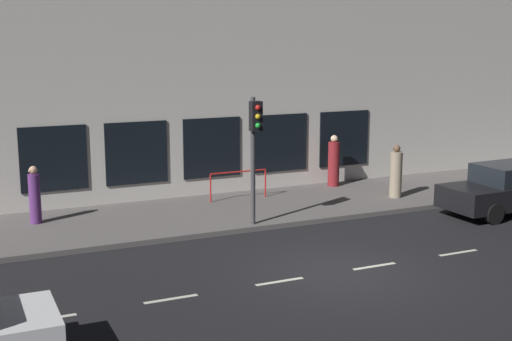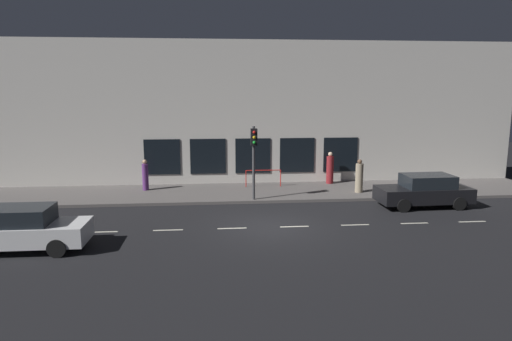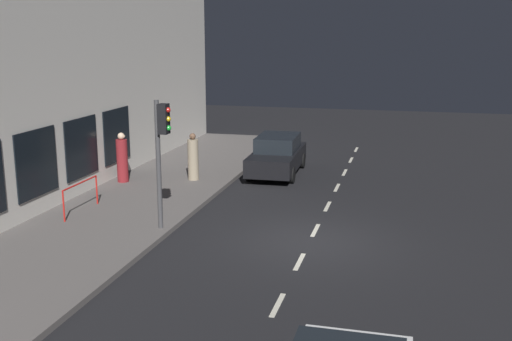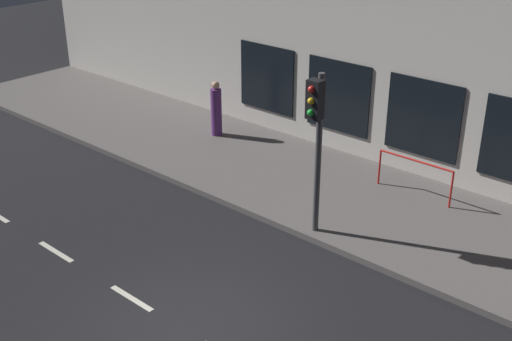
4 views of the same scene
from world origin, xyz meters
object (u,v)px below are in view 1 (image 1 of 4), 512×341
object	(u,v)px
pedestrian_0	(396,173)
pedestrian_2	(35,197)
parked_car_0	(509,189)
pedestrian_1	(334,163)
traffic_light	(255,138)

from	to	relation	value
pedestrian_0	pedestrian_2	bearing A→B (deg)	89.93
parked_car_0	pedestrian_2	xyz separation A→B (m)	(4.38, 13.95, 0.16)
pedestrian_2	pedestrian_0	bearing A→B (deg)	-123.10
parked_car_0	pedestrian_1	bearing A→B (deg)	30.61
pedestrian_1	pedestrian_2	bearing A→B (deg)	4.41
parked_car_0	pedestrian_0	size ratio (longest dim) A/B	2.50
pedestrian_1	traffic_light	bearing A→B (deg)	37.06
parked_car_0	pedestrian_2	size ratio (longest dim) A/B	2.64
pedestrian_1	pedestrian_2	size ratio (longest dim) A/B	1.10
traffic_light	pedestrian_2	bearing A→B (deg)	63.84
pedestrian_0	pedestrian_2	distance (m)	11.70
traffic_light	pedestrian_0	bearing A→B (deg)	-78.08
parked_car_0	pedestrian_0	xyz separation A→B (m)	(2.77, 2.36, 0.19)
pedestrian_0	pedestrian_1	world-z (taller)	pedestrian_1
pedestrian_1	pedestrian_2	xyz separation A→B (m)	(-0.87, 10.62, -0.06)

